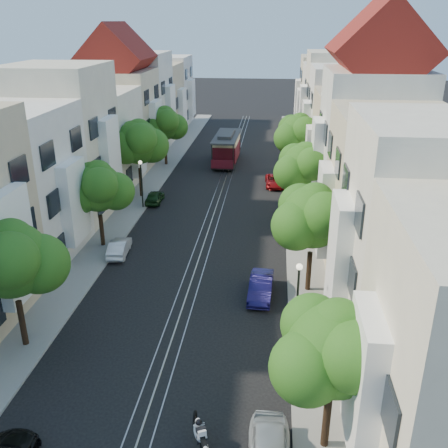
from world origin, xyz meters
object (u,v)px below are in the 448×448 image
(parked_car_w_mid, at_px, (119,247))
(tree_e_d, at_px, (299,135))
(tree_e_b, at_px, (314,218))
(parked_car_w_far, at_px, (155,197))
(lamp_east, at_px, (298,290))
(tree_w_d, at_px, (165,125))
(lamp_west, at_px, (141,177))
(tree_w_a, at_px, (12,262))
(cable_car, at_px, (227,146))
(parked_car_e_mid, at_px, (261,287))
(parked_car_e_far, at_px, (275,181))
(tree_e_a, at_px, (335,352))
(tree_w_b, at_px, (98,189))
(tree_e_c, at_px, (304,168))
(sportbike_rider, at_px, (200,433))
(tree_w_c, at_px, (139,143))

(parked_car_w_mid, bearing_deg, tree_e_d, -130.14)
(tree_e_b, distance_m, parked_car_w_far, 19.88)
(tree_e_b, bearing_deg, lamp_east, -100.93)
(tree_w_d, relative_size, parked_car_w_far, 2.01)
(tree_e_d, height_order, lamp_west, tree_e_d)
(tree_w_a, relative_size, cable_car, 0.80)
(parked_car_e_mid, bearing_deg, parked_car_e_far, 90.85)
(lamp_east, height_order, lamp_west, same)
(tree_e_a, bearing_deg, tree_w_d, 110.27)
(tree_e_d, height_order, parked_car_w_far, tree_e_d)
(tree_e_b, distance_m, tree_w_b, 15.25)
(parked_car_e_mid, height_order, parked_car_w_mid, parked_car_e_mid)
(parked_car_w_far, bearing_deg, parked_car_w_mid, 89.32)
(tree_e_d, bearing_deg, parked_car_e_far, -145.74)
(tree_e_c, distance_m, parked_car_w_mid, 15.29)
(sportbike_rider, bearing_deg, cable_car, 70.10)
(tree_e_a, xyz_separation_m, parked_car_w_far, (-12.86, 26.57, -3.84))
(parked_car_e_far, bearing_deg, lamp_east, -90.55)
(tree_e_a, xyz_separation_m, lamp_east, (-0.96, 7.02, -1.55))
(tree_w_b, xyz_separation_m, parked_car_e_far, (12.20, 15.50, -3.87))
(tree_w_a, bearing_deg, tree_e_a, -19.15)
(tree_e_a, distance_m, parked_car_e_far, 32.81)
(tree_e_d, bearing_deg, tree_e_c, -90.00)
(parked_car_e_mid, bearing_deg, parked_car_w_mid, 157.42)
(tree_w_c, bearing_deg, tree_w_d, 90.00)
(tree_e_c, bearing_deg, tree_w_b, -157.38)
(tree_e_a, height_order, sportbike_rider, tree_e_a)
(tree_e_d, xyz_separation_m, parked_car_w_mid, (-12.86, -18.20, -4.32))
(tree_e_d, xyz_separation_m, tree_w_c, (-14.40, -6.00, 0.20))
(cable_car, bearing_deg, sportbike_rider, -84.58)
(tree_w_a, distance_m, tree_w_b, 12.00)
(tree_w_c, bearing_deg, tree_e_a, -62.78)
(tree_e_b, height_order, parked_car_e_mid, tree_e_b)
(cable_car, distance_m, parked_car_e_far, 10.05)
(tree_e_d, height_order, sportbike_rider, tree_e_d)
(tree_w_a, relative_size, parked_car_e_mid, 1.75)
(tree_e_a, bearing_deg, parked_car_w_far, 115.83)
(tree_w_b, relative_size, parked_car_w_far, 1.93)
(tree_w_c, distance_m, parked_car_w_far, 4.98)
(cable_car, height_order, parked_car_e_far, cable_car)
(tree_w_c, xyz_separation_m, parked_car_e_far, (12.20, 4.50, -4.54))
(tree_w_a, distance_m, parked_car_e_far, 30.38)
(tree_e_a, bearing_deg, tree_e_c, 90.00)
(tree_e_a, relative_size, lamp_east, 1.51)
(cable_car, bearing_deg, parked_car_w_mid, -100.24)
(tree_e_b, relative_size, parked_car_w_far, 2.06)
(tree_w_b, bearing_deg, parked_car_e_far, 51.79)
(tree_w_d, height_order, parked_car_e_far, tree_w_d)
(tree_e_d, bearing_deg, tree_w_a, -116.41)
(parked_car_e_far, bearing_deg, parked_car_e_mid, -95.10)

